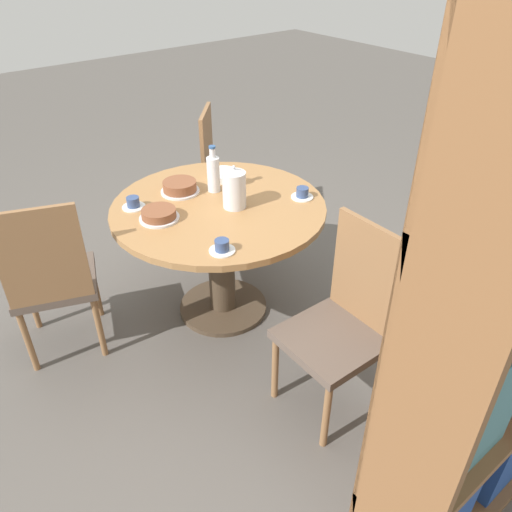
{
  "coord_description": "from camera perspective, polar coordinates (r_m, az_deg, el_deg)",
  "views": [
    {
      "loc": [
        1.35,
        2.02,
        2.02
      ],
      "look_at": [
        0.0,
        0.33,
        0.57
      ],
      "focal_mm": 35.0,
      "sensor_mm": 36.0,
      "label": 1
    }
  ],
  "objects": [
    {
      "name": "plate_stack",
      "position": [
        3.05,
        -3.81,
        9.25
      ],
      "size": [
        0.19,
        0.19,
        0.04
      ],
      "color": "white",
      "rests_on": "dining_table"
    },
    {
      "name": "chair_a",
      "position": [
        2.34,
        9.97,
        -7.35
      ],
      "size": [
        0.43,
        0.43,
        0.96
      ],
      "rotation": [
        0.0,
        0.0,
        1.54
      ],
      "color": "olive",
      "rests_on": "ground_plane"
    },
    {
      "name": "cake_main",
      "position": [
        2.89,
        -8.7,
        7.79
      ],
      "size": [
        0.22,
        0.22,
        0.07
      ],
      "color": "silver",
      "rests_on": "dining_table"
    },
    {
      "name": "water_bottle",
      "position": [
        2.86,
        -4.89,
        9.44
      ],
      "size": [
        0.07,
        0.07,
        0.27
      ],
      "color": "silver",
      "rests_on": "dining_table"
    },
    {
      "name": "chair_c",
      "position": [
        2.78,
        -22.29,
        -2.33
      ],
      "size": [
        0.54,
        0.54,
        0.96
      ],
      "rotation": [
        0.0,
        0.0,
        5.92
      ],
      "color": "olive",
      "rests_on": "ground_plane"
    },
    {
      "name": "cup_a",
      "position": [
        2.33,
        -3.9,
        1.04
      ],
      "size": [
        0.13,
        0.13,
        0.06
      ],
      "color": "silver",
      "rests_on": "dining_table"
    },
    {
      "name": "chair_b",
      "position": [
        3.68,
        -3.49,
        9.29
      ],
      "size": [
        0.59,
        0.59,
        0.96
      ],
      "rotation": [
        0.0,
        0.0,
        3.98
      ],
      "color": "olive",
      "rests_on": "ground_plane"
    },
    {
      "name": "coffee_pot",
      "position": [
        2.68,
        -2.5,
        7.73
      ],
      "size": [
        0.13,
        0.13,
        0.24
      ],
      "color": "silver",
      "rests_on": "dining_table"
    },
    {
      "name": "dining_table",
      "position": [
        2.83,
        -4.16,
        2.72
      ],
      "size": [
        1.18,
        1.18,
        0.73
      ],
      "color": "#473828",
      "rests_on": "ground_plane"
    },
    {
      "name": "cake_second",
      "position": [
        2.64,
        -11.03,
        4.67
      ],
      "size": [
        0.21,
        0.21,
        0.06
      ],
      "color": "silver",
      "rests_on": "dining_table"
    },
    {
      "name": "cup_b",
      "position": [
        2.82,
        5.31,
        7.11
      ],
      "size": [
        0.13,
        0.13,
        0.06
      ],
      "color": "silver",
      "rests_on": "dining_table"
    },
    {
      "name": "cup_c",
      "position": [
        2.78,
        -13.85,
        5.85
      ],
      "size": [
        0.13,
        0.13,
        0.06
      ],
      "color": "silver",
      "rests_on": "dining_table"
    },
    {
      "name": "ground_plane",
      "position": [
        3.16,
        -3.75,
        -5.96
      ],
      "size": [
        14.0,
        14.0,
        0.0
      ],
      "primitive_type": "plane",
      "color": "#56514C"
    }
  ]
}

